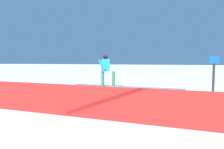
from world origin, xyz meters
TOP-DOWN VIEW (x-y plane):
  - ground_plane at (0.00, 0.00)m, footprint 120.00×120.00m
  - grind_box at (0.00, 0.00)m, footprint 5.30×1.05m
  - snowboarder at (0.96, -0.07)m, footprint 1.48×0.72m
  - safety_fence at (0.00, 3.38)m, footprint 9.46×1.08m
  - trail_marker at (-3.81, -0.30)m, footprint 0.40×0.10m

SIDE VIEW (x-z plane):
  - ground_plane at x=0.00m, z-range 0.00..0.00m
  - grind_box at x=0.00m, z-range -0.03..0.53m
  - safety_fence at x=0.00m, z-range 0.00..1.02m
  - trail_marker at x=-3.81m, z-range 0.07..2.03m
  - snowboarder at x=0.96m, z-range 0.63..2.13m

